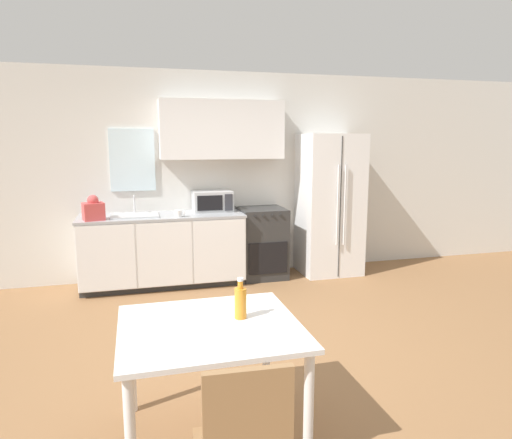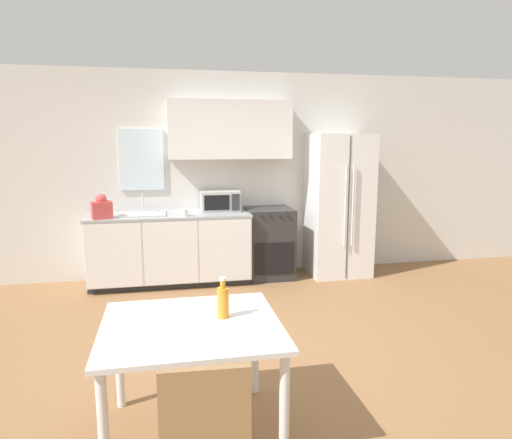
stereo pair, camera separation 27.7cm
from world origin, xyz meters
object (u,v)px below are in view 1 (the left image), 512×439
at_px(microwave, 212,201).
at_px(drink_bottle, 240,302).
at_px(refrigerator, 330,205).
at_px(coffee_mug, 179,214).
at_px(oven_range, 262,243).
at_px(dining_table, 210,341).

xyz_separation_m(microwave, drink_bottle, (-0.37, -3.21, -0.20)).
xyz_separation_m(refrigerator, drink_bottle, (-1.97, -3.09, -0.12)).
xyz_separation_m(refrigerator, coffee_mug, (-2.06, -0.22, -0.00)).
height_order(oven_range, coffee_mug, coffee_mug).
height_order(microwave, coffee_mug, microwave).
distance_m(refrigerator, drink_bottle, 3.66).
bearing_deg(dining_table, drink_bottle, 17.45).
xyz_separation_m(microwave, coffee_mug, (-0.47, -0.35, -0.09)).
bearing_deg(drink_bottle, dining_table, -162.55).
relative_size(refrigerator, microwave, 3.79).
bearing_deg(microwave, oven_range, -8.06).
height_order(microwave, drink_bottle, microwave).
height_order(oven_range, microwave, microwave).
relative_size(oven_range, dining_table, 0.88).
height_order(refrigerator, coffee_mug, refrigerator).
distance_m(refrigerator, microwave, 1.60).
distance_m(refrigerator, dining_table, 3.84).
distance_m(coffee_mug, drink_bottle, 2.87).
distance_m(oven_range, refrigerator, 1.07).
distance_m(microwave, drink_bottle, 3.24).
xyz_separation_m(microwave, dining_table, (-0.57, -3.28, -0.40)).
xyz_separation_m(oven_range, coffee_mug, (-1.11, -0.26, 0.48)).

